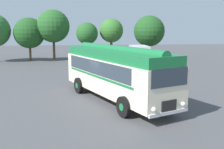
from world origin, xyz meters
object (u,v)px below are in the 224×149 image
Objects in this scene: vintage_bus at (115,71)px; car_near_left at (92,60)px; box_van at (140,55)px; car_mid_left at (114,60)px.

vintage_bus is 15.24m from car_near_left.
box_van is at bearing -5.06° from car_near_left.
box_van is at bearing 4.94° from car_mid_left.
car_near_left is 1.00× the size of car_mid_left.
vintage_bus is at bearing -97.60° from car_mid_left.
car_near_left is 5.88m from box_van.
vintage_bus is at bearing -109.51° from box_van.
box_van reaches higher than car_mid_left.
box_van is (5.84, -0.52, 0.52)m from car_near_left.
car_near_left is at bearing 92.40° from vintage_bus.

